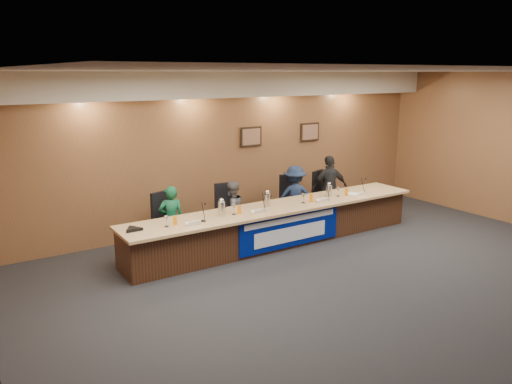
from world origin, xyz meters
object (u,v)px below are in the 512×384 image
Objects in this scene: office_chair_a at (169,225)px; office_chair_d at (326,198)px; carafe_right at (329,191)px; speakerphone at (133,229)px; panelist_b at (232,211)px; carafe_left at (222,209)px; carafe_mid at (267,200)px; dais_body at (277,226)px; panelist_c at (295,197)px; panelist_a at (171,219)px; office_chair_b at (229,215)px; panelist_d at (329,188)px; office_chair_c at (292,204)px; banner at (291,230)px.

office_chair_d is at bearing -18.66° from office_chair_a.
carafe_right reaches higher than speakerphone.
panelist_b is 1.26m from office_chair_a.
carafe_left is 0.98× the size of carafe_mid.
speakerphone is at bearing -179.65° from carafe_right.
speakerphone is at bearing -179.66° from dais_body.
speakerphone is at bearing 167.99° from office_chair_d.
panelist_c is 1.27m from carafe_mid.
dais_body is 0.57m from carafe_mid.
carafe_left is 1.10× the size of carafe_right.
panelist_a is at bearing 24.32° from panelist_c.
speakerphone reaches higher than office_chair_b.
carafe_left is at bearing 26.73° from panelist_d.
panelist_c is 5.24× the size of carafe_left.
carafe_left reaches higher than office_chair_b.
speakerphone is (-4.66, -0.67, 0.05)m from panelist_d.
office_chair_c is 1.00× the size of office_chair_d.
carafe_right reaches higher than office_chair_a.
office_chair_c is (2.77, 0.00, 0.00)m from office_chair_a.
banner is 8.78× the size of carafe_left.
panelist_a is 3.72m from panelist_d.
panelist_b reaches higher than carafe_right.
panelist_a reaches higher than carafe_mid.
panelist_b reaches higher than dais_body.
carafe_left is (-3.07, -0.79, 0.40)m from office_chair_d.
panelist_d reaches higher than carafe_mid.
speakerphone is at bearing 34.56° from panelist_c.
office_chair_d is 2.20m from carafe_mid.
office_chair_d is 1.50× the size of speakerphone.
panelist_b is 3.64× the size of speakerphone.
office_chair_b is at bearing -18.66° from office_chair_a.
banner is 4.58× the size of office_chair_d.
carafe_left reaches higher than office_chair_a.
office_chair_b is at bearing -160.12° from office_chair_c.
banner is at bearing -161.51° from carafe_right.
dais_body is at bearing 1.82° from carafe_left.
dais_body reaches higher than office_chair_b.
carafe_right is (3.14, -0.65, 0.25)m from panelist_a.
carafe_right is at bearing 0.36° from dais_body.
office_chair_c is (2.77, 0.10, -0.14)m from panelist_a.
speakerphone is (-3.71, -0.67, 0.12)m from panelist_c.
carafe_right is (1.88, -0.75, 0.38)m from office_chair_b.
carafe_mid is 1.12× the size of carafe_right.
office_chair_c is (1.52, 0.00, 0.00)m from office_chair_b.
office_chair_c is 2.30m from carafe_left.
panelist_b reaches higher than office_chair_c.
banner reaches higher than dais_body.
carafe_mid is (1.67, -0.70, 0.40)m from office_chair_a.
banner is 2.19m from office_chair_d.
panelist_a reaches higher than banner.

